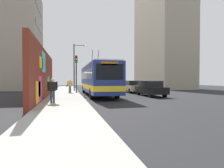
# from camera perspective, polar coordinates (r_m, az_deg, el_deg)

# --- Properties ---
(ground_plane) EXTENTS (80.00, 80.00, 0.00)m
(ground_plane) POSITION_cam_1_polar(r_m,az_deg,el_deg) (20.98, -9.66, -3.36)
(ground_plane) COLOR #232326
(sidewalk_slab) EXTENTS (48.00, 3.20, 0.15)m
(sidewalk_slab) POSITION_cam_1_polar(r_m,az_deg,el_deg) (20.93, -14.04, -3.18)
(sidewalk_slab) COLOR #9E9B93
(sidewalk_slab) RESTS_ON ground_plane
(graffiti_wall) EXTENTS (14.27, 0.32, 4.24)m
(graffiti_wall) POSITION_cam_1_polar(r_m,az_deg,el_deg) (17.09, -20.10, 2.63)
(graffiti_wall) COLOR maroon
(graffiti_wall) RESTS_ON ground_plane
(building_far_left) EXTENTS (9.49, 6.34, 16.67)m
(building_far_left) POSITION_cam_1_polar(r_m,az_deg,el_deg) (36.01, -26.32, 11.80)
(building_far_left) COLOR #9E937F
(building_far_left) RESTS_ON ground_plane
(building_far_right) EXTENTS (13.94, 6.54, 21.86)m
(building_far_right) POSITION_cam_1_polar(r_m,az_deg,el_deg) (39.81, 14.98, 14.68)
(building_far_right) COLOR #9E937F
(building_far_right) RESTS_ON ground_plane
(city_bus) EXTENTS (12.29, 2.59, 5.10)m
(city_bus) POSITION_cam_1_polar(r_m,az_deg,el_deg) (20.35, -4.47, 1.71)
(city_bus) COLOR navy
(city_bus) RESTS_ON ground_plane
(parked_car_black) EXTENTS (4.66, 1.74, 1.58)m
(parked_car_black) POSITION_cam_1_polar(r_m,az_deg,el_deg) (19.78, 11.62, -1.23)
(parked_car_black) COLOR black
(parked_car_black) RESTS_ON ground_plane
(parked_car_champagne) EXTENTS (4.45, 1.94, 1.58)m
(parked_car_champagne) POSITION_cam_1_polar(r_m,az_deg,el_deg) (24.85, 6.26, -0.69)
(parked_car_champagne) COLOR #C6B793
(parked_car_champagne) RESTS_ON ground_plane
(parked_car_dark_gray) EXTENTS (4.44, 1.74, 1.58)m
(parked_car_dark_gray) POSITION_cam_1_polar(r_m,az_deg,el_deg) (30.82, 2.33, -0.29)
(parked_car_dark_gray) COLOR #38383D
(parked_car_dark_gray) RESTS_ON ground_plane
(parked_car_white) EXTENTS (4.20, 1.79, 1.58)m
(parked_car_white) POSITION_cam_1_polar(r_m,az_deg,el_deg) (36.24, -0.07, -0.05)
(parked_car_white) COLOR white
(parked_car_white) RESTS_ON ground_plane
(pedestrian_near_wall) EXTENTS (0.22, 0.74, 1.63)m
(pedestrian_near_wall) POSITION_cam_1_polar(r_m,az_deg,el_deg) (13.11, -17.76, -1.38)
(pedestrian_near_wall) COLOR #2D3F59
(pedestrian_near_wall) RESTS_ON sidewalk_slab
(pedestrian_midblock) EXTENTS (0.22, 0.72, 1.59)m
(pedestrian_midblock) POSITION_cam_1_polar(r_m,az_deg,el_deg) (22.82, -12.76, -0.30)
(pedestrian_midblock) COLOR #2D3F59
(pedestrian_midblock) RESTS_ON sidewalk_slab
(traffic_light) EXTENTS (0.49, 0.28, 4.42)m
(traffic_light) POSITION_cam_1_polar(r_m,az_deg,el_deg) (22.55, -10.85, 4.88)
(traffic_light) COLOR #2D382D
(traffic_light) RESTS_ON sidewalk_slab
(street_lamp) EXTENTS (0.44, 1.86, 6.60)m
(street_lamp) POSITION_cam_1_polar(r_m,az_deg,el_deg) (27.16, -11.06, 6.04)
(street_lamp) COLOR #4C4C51
(street_lamp) RESTS_ON sidewalk_slab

